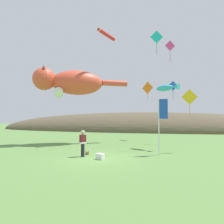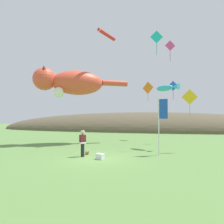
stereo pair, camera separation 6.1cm
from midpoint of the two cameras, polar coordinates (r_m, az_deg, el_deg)
The scene contains 14 objects.
ground_plane at distance 13.15m, azimuth -4.09°, elevation -13.20°, with size 120.00×120.00×0.00m, color #5B8442.
distant_hill_ridge at distance 41.20m, azimuth 8.20°, elevation -5.22°, with size 63.71×15.28×7.40m.
festival_attendant at distance 13.77m, azimuth -8.27°, elevation -8.64°, with size 0.46×0.49×1.77m.
kite_spool at distance 14.64m, azimuth -6.99°, elevation -11.48°, with size 0.17×0.26×0.26m.
picnic_cooler at distance 12.96m, azimuth -3.28°, elevation -12.57°, with size 0.58×0.49×0.36m.
festival_banner_pole at distance 14.51m, azimuth 13.94°, elevation -1.63°, with size 0.66×0.08×4.01m.
kite_giant_cat at distance 20.93m, azimuth -11.69°, elevation 8.22°, with size 8.81×5.41×2.94m.
kite_fish_windsock at distance 17.95m, azimuth 15.55°, elevation 6.72°, with size 2.08×1.58×0.64m.
kite_tube_streamer at distance 22.36m, azimuth -1.48°, elevation 21.24°, with size 1.29×2.94×0.44m.
kite_diamond_gold at distance 16.65m, azimuth 21.40°, elevation 3.97°, with size 1.20×0.19×2.11m.
kite_diamond_pink at distance 18.55m, azimuth 16.36°, elevation 17.66°, with size 0.86×0.32×1.81m.
kite_diamond_teal at distance 16.67m, azimuth 12.74°, elevation 20.12°, with size 0.97×0.24×1.89m.
kite_diamond_blue at distance 21.60m, azimuth 17.14°, elevation 7.10°, with size 1.01×0.18×1.92m.
kite_diamond_orange at distance 24.44m, azimuth 10.28°, elevation 6.80°, with size 1.32×0.79×2.42m.
Camera 2 is at (3.95, -12.26, 2.66)m, focal length 32.00 mm.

